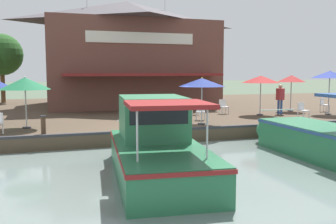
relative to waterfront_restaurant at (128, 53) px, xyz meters
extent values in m
plane|color=#4C5B47|center=(13.20, -1.08, -4.49)|extent=(220.00, 220.00, 0.00)
cube|color=#4C3D2D|center=(2.20, -1.08, -4.19)|extent=(22.00, 56.00, 0.60)
cube|color=#2D2D33|center=(13.10, -1.08, -3.84)|extent=(0.20, 50.40, 0.10)
cube|color=brown|center=(-0.02, 0.00, -0.89)|extent=(8.40, 11.71, 5.98)
pyramid|color=#4C474C|center=(-0.02, 0.00, 2.93)|extent=(8.82, 12.29, 1.67)
cube|color=maroon|center=(5.08, 0.00, -1.59)|extent=(1.80, 9.95, 0.16)
cube|color=silver|center=(4.22, 0.00, 0.75)|extent=(0.08, 7.02, 0.70)
cylinder|color=silver|center=(-0.02, 2.93, 3.35)|extent=(0.06, 0.06, 2.50)
cylinder|color=silver|center=(-0.02, -2.93, 3.14)|extent=(0.06, 0.06, 2.08)
cylinder|color=#B7B7B7|center=(10.11, 9.71, -2.69)|extent=(0.06, 0.06, 2.38)
cylinder|color=#2D2D33|center=(10.11, 9.71, -3.86)|extent=(0.36, 0.36, 0.06)
cone|color=navy|center=(10.11, 9.71, -1.56)|extent=(2.06, 2.06, 0.41)
cone|color=white|center=(10.11, 9.71, -1.54)|extent=(1.27, 1.27, 0.33)
sphere|color=white|center=(10.11, 9.71, -1.36)|extent=(0.08, 0.08, 0.08)
cylinder|color=#B7B7B7|center=(10.44, -6.75, -2.86)|extent=(0.06, 0.06, 2.05)
cylinder|color=#2D2D33|center=(10.44, -6.75, -3.86)|extent=(0.36, 0.36, 0.06)
cone|color=#19663D|center=(10.44, -6.75, -1.92)|extent=(2.16, 2.16, 0.53)
cone|color=silver|center=(10.44, -6.75, -1.90)|extent=(1.34, 1.34, 0.42)
sphere|color=silver|center=(10.44, -6.75, -1.65)|extent=(0.08, 0.08, 0.08)
cylinder|color=#B7B7B7|center=(11.69, 1.04, -2.87)|extent=(0.06, 0.06, 2.04)
cylinder|color=#2D2D33|center=(11.69, 1.04, -3.86)|extent=(0.36, 0.36, 0.06)
cone|color=navy|center=(11.69, 1.04, -1.90)|extent=(2.17, 2.17, 0.39)
cone|color=yellow|center=(11.69, 1.04, -1.88)|extent=(1.35, 1.35, 0.31)
sphere|color=yellow|center=(11.69, 1.04, -1.71)|extent=(0.08, 0.08, 0.08)
cylinder|color=#B7B7B7|center=(7.92, 8.71, -2.83)|extent=(0.06, 0.06, 2.11)
cylinder|color=#2D2D33|center=(7.92, 8.71, -3.86)|extent=(0.36, 0.36, 0.06)
cone|color=maroon|center=(7.92, 8.71, -1.84)|extent=(1.73, 1.73, 0.42)
cone|color=white|center=(7.92, 8.71, -1.82)|extent=(1.07, 1.07, 0.34)
sphere|color=white|center=(7.92, 8.71, -1.63)|extent=(0.08, 0.08, 0.08)
cylinder|color=#B7B7B7|center=(9.16, 5.75, -2.83)|extent=(0.06, 0.06, 2.11)
cylinder|color=#2D2D33|center=(9.16, 5.75, -3.86)|extent=(0.36, 0.36, 0.06)
cone|color=maroon|center=(9.16, 5.75, -1.83)|extent=(2.15, 2.15, 0.41)
cone|color=white|center=(9.16, 5.75, -1.81)|extent=(1.34, 1.34, 0.33)
sphere|color=white|center=(9.16, 5.75, -1.63)|extent=(0.08, 0.08, 0.08)
cube|color=white|center=(8.25, 4.21, -3.67)|extent=(0.04, 0.04, 0.42)
cube|color=white|center=(8.24, 3.81, -3.67)|extent=(0.04, 0.04, 0.42)
cube|color=white|center=(7.85, 4.22, -3.67)|extent=(0.04, 0.04, 0.42)
cube|color=white|center=(7.84, 3.82, -3.67)|extent=(0.04, 0.04, 0.42)
cube|color=white|center=(8.04, 4.02, -3.46)|extent=(0.45, 0.45, 0.05)
cube|color=white|center=(7.84, 4.02, -3.24)|extent=(0.05, 0.44, 0.40)
cube|color=white|center=(8.98, 10.80, -3.67)|extent=(0.05, 0.05, 0.42)
cube|color=white|center=(9.11, 10.43, -3.67)|extent=(0.05, 0.05, 0.42)
cube|color=white|center=(8.60, 10.67, -3.67)|extent=(0.05, 0.05, 0.42)
cube|color=white|center=(8.74, 10.29, -3.67)|extent=(0.05, 0.05, 0.42)
cube|color=white|center=(8.86, 10.55, -3.46)|extent=(0.56, 0.56, 0.05)
cube|color=white|center=(8.67, 10.48, -3.24)|extent=(0.19, 0.43, 0.40)
cube|color=white|center=(8.17, 2.39, -3.67)|extent=(0.04, 0.04, 0.42)
cube|color=white|center=(8.14, 1.99, -3.67)|extent=(0.04, 0.04, 0.42)
cube|color=white|center=(7.77, 2.42, -3.67)|extent=(0.04, 0.04, 0.42)
cube|color=white|center=(7.74, 2.02, -3.67)|extent=(0.04, 0.04, 0.42)
cube|color=white|center=(7.95, 2.20, -3.46)|extent=(0.47, 0.47, 0.05)
cube|color=white|center=(7.76, 2.22, -3.24)|extent=(0.08, 0.44, 0.40)
cube|color=white|center=(11.76, -7.57, -3.67)|extent=(0.05, 0.05, 0.42)
cube|color=white|center=(10.54, 1.67, -3.67)|extent=(0.05, 0.05, 0.42)
cube|color=white|center=(10.36, 1.32, -3.67)|extent=(0.05, 0.05, 0.42)
cube|color=white|center=(10.18, 1.85, -3.67)|extent=(0.05, 0.05, 0.42)
cube|color=white|center=(10.00, 1.49, -3.67)|extent=(0.05, 0.05, 0.42)
cube|color=white|center=(10.27, 1.58, -3.46)|extent=(0.59, 0.59, 0.05)
cube|color=white|center=(10.09, 1.67, -3.24)|extent=(0.23, 0.41, 0.40)
cube|color=white|center=(11.47, 7.29, -3.67)|extent=(0.05, 0.05, 0.42)
cube|color=white|center=(11.54, 6.90, -3.67)|extent=(0.05, 0.05, 0.42)
cube|color=white|center=(11.08, 7.23, -3.67)|extent=(0.05, 0.05, 0.42)
cube|color=white|center=(11.15, 6.83, -3.67)|extent=(0.05, 0.05, 0.42)
cube|color=white|center=(11.31, 7.06, -3.46)|extent=(0.51, 0.51, 0.05)
cube|color=white|center=(11.11, 7.03, -3.24)|extent=(0.11, 0.44, 0.40)
cylinder|color=#2D5193|center=(9.20, 7.15, -3.46)|extent=(0.13, 0.13, 0.84)
cylinder|color=#2D5193|center=(9.05, 7.05, -3.46)|extent=(0.13, 0.13, 0.84)
cylinder|color=#B23338|center=(9.13, 7.10, -2.71)|extent=(0.49, 0.49, 0.67)
sphere|color=#DBB28E|center=(9.13, 7.10, -2.26)|extent=(0.23, 0.23, 0.23)
cube|color=#287047|center=(17.87, -2.91, -3.93)|extent=(6.03, 2.99, 0.95)
ellipsoid|color=#287047|center=(14.99, -2.58, -3.93)|extent=(2.29, 2.45, 0.95)
cube|color=maroon|center=(17.87, -2.91, -3.53)|extent=(6.10, 3.04, 0.10)
cube|color=#337A51|center=(16.85, -2.79, -2.81)|extent=(2.53, 2.13, 1.29)
cube|color=black|center=(17.99, -2.92, -2.65)|extent=(0.25, 1.64, 0.45)
cube|color=maroon|center=(19.22, -3.06, -2.21)|extent=(2.10, 2.20, 0.11)
cylinder|color=silver|center=(19.88, -2.31, -2.83)|extent=(0.05, 0.05, 1.25)
cylinder|color=silver|center=(19.69, -3.94, -2.83)|extent=(0.05, 0.05, 1.25)
cylinder|color=silver|center=(14.75, -2.55, -3.15)|extent=(0.25, 1.87, 0.04)
cube|color=#287047|center=(17.44, 3.30, -3.86)|extent=(5.71, 2.15, 1.10)
ellipsoid|color=#287047|center=(14.61, 3.36, -3.86)|extent=(2.04, 1.97, 1.10)
cube|color=#2D4C84|center=(17.44, 3.30, -3.38)|extent=(5.78, 2.19, 0.10)
cylinder|color=silver|center=(14.37, 3.36, -3.00)|extent=(0.07, 1.62, 0.04)
cylinder|color=#473323|center=(12.85, -6.03, -3.50)|extent=(0.18, 0.18, 0.77)
cylinder|color=#2D2D33|center=(12.85, -6.03, -3.10)|extent=(0.22, 0.22, 0.04)
cylinder|color=brown|center=(-4.89, -9.21, -2.59)|extent=(0.35, 0.35, 2.60)
sphere|color=#285623|center=(-4.89, -9.21, -0.04)|extent=(3.32, 3.32, 3.32)
camera|label=1|loc=(27.83, -5.85, -1.43)|focal=40.00mm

